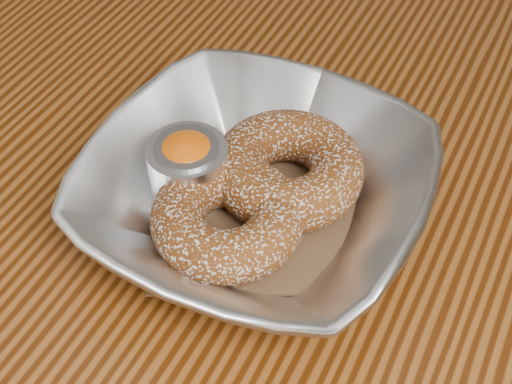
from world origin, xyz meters
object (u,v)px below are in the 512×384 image
at_px(serving_bowl, 256,193).
at_px(donut_front, 227,217).
at_px(donut_back, 287,169).
at_px(ramekin, 188,167).
at_px(table, 215,238).

xyz_separation_m(serving_bowl, donut_front, (-0.01, -0.03, -0.00)).
height_order(donut_back, donut_front, donut_back).
xyz_separation_m(donut_back, ramekin, (-0.06, -0.03, 0.00)).
relative_size(table, serving_bowl, 5.07).
bearing_deg(donut_front, serving_bowl, 75.38).
height_order(serving_bowl, ramekin, ramekin).
distance_m(donut_back, ramekin, 0.07).
distance_m(table, donut_front, 0.15).
bearing_deg(donut_front, table, 128.45).
relative_size(donut_back, ramekin, 1.91).
height_order(donut_back, ramekin, ramekin).
relative_size(donut_back, donut_front, 1.05).
xyz_separation_m(table, donut_back, (0.07, -0.01, 0.13)).
bearing_deg(ramekin, donut_back, 28.58).
bearing_deg(donut_front, ramekin, 150.93).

